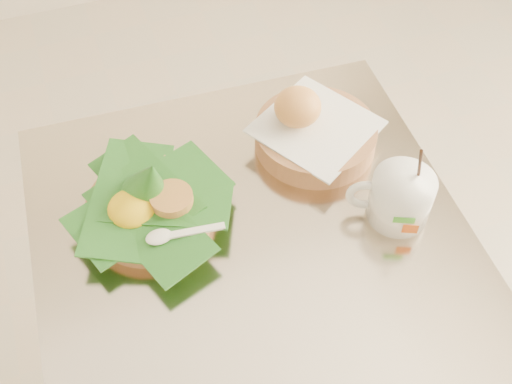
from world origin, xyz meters
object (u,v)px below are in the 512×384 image
object	(u,v)px
cafe_table	(252,300)
bread_basket	(312,130)
rice_basket	(150,202)
coffee_mug	(399,197)

from	to	relation	value
cafe_table	bread_basket	distance (m)	0.34
bread_basket	rice_basket	bearing A→B (deg)	-168.71
cafe_table	bread_basket	xyz separation A→B (m)	(0.17, 0.15, 0.25)
rice_basket	bread_basket	size ratio (longest dim) A/B	1.03
rice_basket	bread_basket	xyz separation A→B (m)	(0.31, 0.06, -0.00)
bread_basket	coffee_mug	world-z (taller)	coffee_mug
cafe_table	rice_basket	xyz separation A→B (m)	(-0.14, 0.09, 0.26)
bread_basket	coffee_mug	xyz separation A→B (m)	(0.07, -0.20, 0.01)
rice_basket	coffee_mug	distance (m)	0.41
cafe_table	rice_basket	size ratio (longest dim) A/B	2.85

